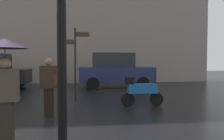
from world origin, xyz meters
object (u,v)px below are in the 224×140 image
Objects in this scene: pedestrian_with_bag at (49,83)px; parked_scooter at (141,90)px; parked_car_left at (115,70)px; pedestrian_with_umbrella at (5,65)px; street_signpost at (75,56)px.

pedestrian_with_bag reaches higher than parked_scooter.
pedestrian_with_bag is 1.12× the size of parked_scooter.
parked_scooter is 0.35× the size of parked_car_left.
pedestrian_with_bag is at bearing -40.45° from pedestrian_with_umbrella.
pedestrian_with_umbrella is 4.68m from street_signpost.
pedestrian_with_umbrella is 4.66m from parked_scooter.
pedestrian_with_bag is at bearing -128.58° from parked_car_left.
pedestrian_with_umbrella is 0.47× the size of parked_car_left.
pedestrian_with_umbrella is 9.04m from parked_car_left.
pedestrian_with_bag is 3.10m from parked_scooter.
parked_car_left is (-0.17, 5.40, 0.45)m from parked_scooter.
pedestrian_with_bag is at bearing -153.80° from parked_scooter.
pedestrian_with_umbrella is at bearing -130.96° from parked_scooter.
street_signpost is at bearing -135.38° from pedestrian_with_bag.
parked_car_left reaches higher than parked_scooter.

